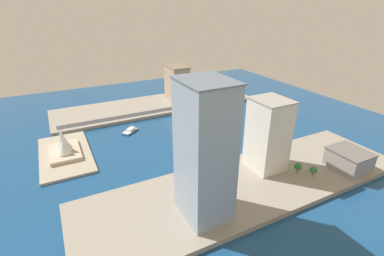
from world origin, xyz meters
name	(u,v)px	position (x,y,z in m)	size (l,w,h in m)	color
ground_plane	(190,135)	(0.00, 0.00, 0.00)	(440.00, 440.00, 0.00)	navy
quay_west	(250,184)	(-92.46, 0.00, 1.73)	(70.00, 240.00, 3.46)	gray
quay_east	(156,105)	(92.46, 0.00, 1.73)	(70.00, 240.00, 3.46)	gray
peninsula_point	(65,154)	(13.13, 110.96, 1.00)	(79.11, 39.55, 2.00)	#A89E89
road_strip	(164,110)	(68.22, 0.00, 3.54)	(10.01, 228.00, 0.15)	#38383D
ferry_yellow_fast	(220,133)	(-13.28, -25.47, 2.37)	(23.50, 16.07, 6.69)	yellow
catamaran_blue	(130,131)	(33.42, 49.77, 1.38)	(16.88, 18.30, 3.77)	blue
barge_flat_brown	(191,148)	(-25.21, 12.13, 1.25)	(21.80, 22.43, 3.37)	brown
water_taxi_orange	(180,133)	(5.99, 7.67, 1.51)	(15.68, 12.19, 3.98)	orange
carpark_squat_concrete	(349,159)	(-110.89, -75.94, 10.76)	(27.09, 24.29, 14.53)	gray
hotel_broad_white	(268,135)	(-80.81, -21.87, 30.18)	(26.57, 23.78, 53.36)	silver
apartment_midrise_tan	(177,83)	(95.40, -29.77, 24.94)	(32.61, 22.53, 42.90)	tan
tower_tall_glass	(205,153)	(-104.21, 44.12, 43.65)	(31.14, 25.02, 80.31)	#8C9EB2
van_white	(183,105)	(70.44, -26.47, 4.46)	(1.85, 4.38, 1.76)	black
sedan_silver	(222,100)	(64.72, -77.51, 4.43)	(2.03, 5.04, 1.66)	black
hatchback_blue	(212,100)	(71.66, -67.39, 4.42)	(2.13, 4.98, 1.65)	black
traffic_light_waterfront	(179,106)	(62.23, -16.52, 7.80)	(0.36, 0.36, 6.50)	black
opera_landmark	(63,145)	(13.27, 110.96, 9.38)	(37.80, 23.94, 21.82)	#BCAD93
park_tree_cluster	(305,168)	(-102.55, -39.94, 8.99)	(12.62, 12.91, 8.72)	brown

